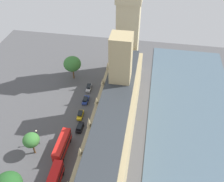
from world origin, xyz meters
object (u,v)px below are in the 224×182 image
at_px(double_decker_bus_kerbside, 54,181).
at_px(car_black_by_river_gate, 80,127).
at_px(car_yellow_cab_leading, 80,115).
at_px(car_blue_corner, 86,100).
at_px(plane_tree_trailing, 72,64).
at_px(car_silver_near_tower, 89,87).
at_px(street_lamp_slot_10, 37,135).
at_px(double_decker_bus_under_trees, 62,146).
at_px(plane_tree_opposite_hall, 31,140).
at_px(parliament_building, 115,116).
at_px(pedestrian_midblock, 102,96).

bearing_deg(double_decker_bus_kerbside, car_black_by_river_gate, -94.95).
distance_m(car_yellow_cab_leading, car_black_by_river_gate, 5.83).
bearing_deg(car_blue_corner, plane_tree_trailing, 121.71).
xyz_separation_m(car_silver_near_tower, car_blue_corner, (-0.59, 7.27, -0.00)).
bearing_deg(street_lamp_slot_10, car_silver_near_tower, -107.00).
bearing_deg(plane_tree_trailing, car_silver_near_tower, 142.70).
bearing_deg(car_yellow_cab_leading, double_decker_bus_under_trees, 80.95).
bearing_deg(double_decker_bus_kerbside, car_silver_near_tower, -90.59).
distance_m(double_decker_bus_under_trees, double_decker_bus_kerbside, 11.61).
bearing_deg(street_lamp_slot_10, car_black_by_river_gate, -143.63).
bearing_deg(plane_tree_opposite_hall, street_lamp_slot_10, -90.98).
height_order(parliament_building, double_decker_bus_under_trees, parliament_building).
distance_m(parliament_building, car_blue_corner, 20.45).
bearing_deg(plane_tree_opposite_hall, car_yellow_cab_leading, -119.14).
xyz_separation_m(parliament_building, plane_tree_opposite_hall, (22.60, 11.02, -2.59)).
height_order(double_decker_bus_under_trees, plane_tree_opposite_hall, plane_tree_opposite_hall).
bearing_deg(car_blue_corner, double_decker_bus_kerbside, -90.19).
height_order(parliament_building, car_black_by_river_gate, parliament_building).
relative_size(pedestrian_midblock, plane_tree_trailing, 0.16).
xyz_separation_m(car_black_by_river_gate, street_lamp_slot_10, (10.77, 7.94, 3.49)).
distance_m(car_black_by_river_gate, plane_tree_trailing, 29.03).
xyz_separation_m(pedestrian_midblock, plane_tree_trailing, (13.68, -9.89, 6.32)).
relative_size(car_blue_corner, double_decker_bus_under_trees, 0.42).
bearing_deg(car_silver_near_tower, parliament_building, 119.10).
distance_m(car_black_by_river_gate, pedestrian_midblock, 17.15).
bearing_deg(car_silver_near_tower, street_lamp_slot_10, 68.74).
height_order(car_silver_near_tower, double_decker_bus_kerbside, double_decker_bus_kerbside).
xyz_separation_m(car_blue_corner, street_lamp_slot_10, (9.33, 21.32, 3.49)).
height_order(pedestrian_midblock, street_lamp_slot_10, street_lamp_slot_10).
distance_m(car_black_by_river_gate, street_lamp_slot_10, 13.83).
relative_size(pedestrian_midblock, plane_tree_opposite_hall, 0.20).
distance_m(parliament_building, street_lamp_slot_10, 24.14).
distance_m(pedestrian_midblock, plane_tree_opposite_hall, 32.05).
height_order(double_decker_bus_under_trees, double_decker_bus_kerbside, same).
xyz_separation_m(car_black_by_river_gate, pedestrian_midblock, (-3.84, -16.71, -0.17)).
xyz_separation_m(double_decker_bus_under_trees, pedestrian_midblock, (-6.50, -26.07, -1.91)).
relative_size(double_decker_bus_under_trees, plane_tree_trailing, 1.05).
bearing_deg(plane_tree_opposite_hall, pedestrian_midblock, -117.62).
height_order(double_decker_bus_kerbside, plane_tree_opposite_hall, plane_tree_opposite_hall).
relative_size(car_yellow_cab_leading, plane_tree_opposite_hall, 0.58).
distance_m(car_silver_near_tower, car_blue_corner, 7.30).
distance_m(double_decker_bus_under_trees, street_lamp_slot_10, 8.42).
bearing_deg(street_lamp_slot_10, parliament_building, -161.29).
height_order(parliament_building, car_silver_near_tower, parliament_building).
xyz_separation_m(car_silver_near_tower, pedestrian_midblock, (-5.87, 3.94, -0.17)).
bearing_deg(car_black_by_river_gate, street_lamp_slot_10, -143.17).
relative_size(parliament_building, car_yellow_cab_leading, 12.70).
height_order(car_blue_corner, double_decker_bus_kerbside, double_decker_bus_kerbside).
bearing_deg(double_decker_bus_kerbside, parliament_building, -123.93).
xyz_separation_m(pedestrian_midblock, street_lamp_slot_10, (14.61, 24.65, 3.66)).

